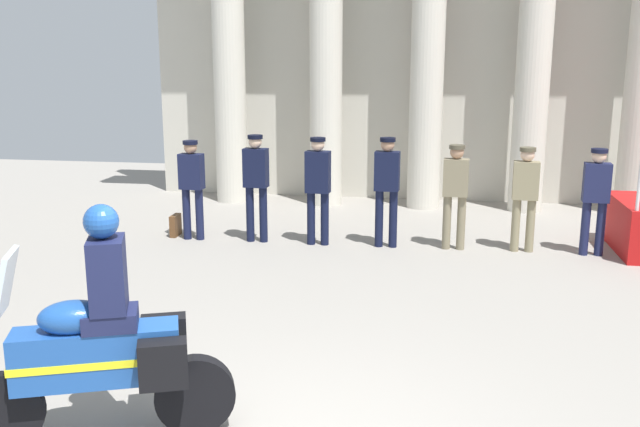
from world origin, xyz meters
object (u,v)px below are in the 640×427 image
at_px(officer_in_row_6, 596,193).
at_px(officer_in_row_3, 387,183).
at_px(officer_in_row_1, 256,179).
at_px(briefcase_on_ground, 176,225).
at_px(officer_in_row_4, 455,188).
at_px(motorcycle_with_rider, 106,346).
at_px(officer_in_row_2, 318,182).
at_px(officer_in_row_5, 525,191).
at_px(officer_in_row_0, 192,182).

bearing_deg(officer_in_row_6, officer_in_row_3, 3.86).
bearing_deg(officer_in_row_1, briefcase_on_ground, -1.77).
bearing_deg(briefcase_on_ground, officer_in_row_3, -1.85).
distance_m(officer_in_row_4, motorcycle_with_rider, 6.71).
xyz_separation_m(officer_in_row_2, officer_in_row_5, (3.18, 0.11, -0.06)).
height_order(officer_in_row_5, officer_in_row_6, officer_in_row_6).
bearing_deg(briefcase_on_ground, officer_in_row_0, -22.98).
distance_m(officer_in_row_0, officer_in_row_6, 6.27).
xyz_separation_m(officer_in_row_0, officer_in_row_6, (6.27, 0.07, -0.01)).
bearing_deg(briefcase_on_ground, officer_in_row_5, -0.41).
bearing_deg(officer_in_row_0, officer_in_row_3, -175.82).
height_order(officer_in_row_2, officer_in_row_4, officer_in_row_2).
xyz_separation_m(officer_in_row_5, motorcycle_with_rider, (-3.82, -6.15, -0.16)).
bearing_deg(officer_in_row_5, officer_in_row_4, 5.43).
distance_m(officer_in_row_3, officer_in_row_5, 2.10).
distance_m(officer_in_row_5, briefcase_on_ground, 5.68).
relative_size(officer_in_row_1, motorcycle_with_rider, 0.87).
relative_size(officer_in_row_4, motorcycle_with_rider, 0.82).
bearing_deg(officer_in_row_5, officer_in_row_6, -179.31).
xyz_separation_m(officer_in_row_1, briefcase_on_ground, (-1.44, 0.13, -0.85)).
height_order(officer_in_row_0, officer_in_row_3, officer_in_row_3).
relative_size(officer_in_row_5, motorcycle_with_rider, 0.81).
height_order(officer_in_row_6, motorcycle_with_rider, motorcycle_with_rider).
relative_size(officer_in_row_6, briefcase_on_ground, 4.51).
bearing_deg(officer_in_row_5, officer_in_row_2, 5.42).
bearing_deg(officer_in_row_6, officer_in_row_2, 4.28).
xyz_separation_m(officer_in_row_4, briefcase_on_ground, (-4.58, 0.08, -0.79)).
distance_m(officer_in_row_4, officer_in_row_6, 2.06).
height_order(officer_in_row_5, motorcycle_with_rider, motorcycle_with_rider).
relative_size(officer_in_row_3, officer_in_row_5, 1.07).
bearing_deg(briefcase_on_ground, motorcycle_with_rider, -73.70).
xyz_separation_m(officer_in_row_6, briefcase_on_ground, (-6.64, 0.09, -0.78)).
bearing_deg(motorcycle_with_rider, briefcase_on_ground, -94.50).
distance_m(officer_in_row_2, officer_in_row_5, 3.18).
bearing_deg(officer_in_row_6, officer_in_row_1, 3.84).
height_order(officer_in_row_2, briefcase_on_ground, officer_in_row_2).
distance_m(officer_in_row_3, officer_in_row_4, 1.05).
height_order(officer_in_row_2, officer_in_row_6, officer_in_row_2).
bearing_deg(officer_in_row_4, officer_in_row_3, 5.38).
distance_m(officer_in_row_2, officer_in_row_3, 1.08).
relative_size(officer_in_row_0, officer_in_row_1, 0.94).
bearing_deg(officer_in_row_1, officer_in_row_4, -175.67).
distance_m(officer_in_row_0, officer_in_row_2, 2.08).
xyz_separation_m(officer_in_row_3, motorcycle_with_rider, (-1.72, -6.07, -0.23)).
bearing_deg(officer_in_row_1, motorcycle_with_rider, 96.87).
bearing_deg(officer_in_row_5, officer_in_row_3, 5.40).
distance_m(officer_in_row_0, briefcase_on_ground, 0.88).
bearing_deg(officer_in_row_4, officer_in_row_2, 5.42).
height_order(officer_in_row_6, briefcase_on_ground, officer_in_row_6).
xyz_separation_m(officer_in_row_3, officer_in_row_5, (2.10, 0.07, -0.07)).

